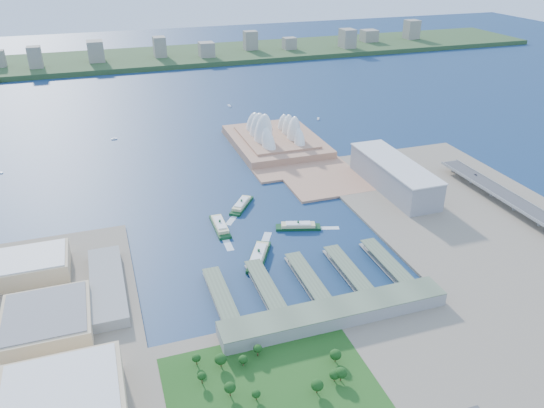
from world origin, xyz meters
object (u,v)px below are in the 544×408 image
object	(u,v)px
opera_house	(276,126)
ferry_c	(259,254)
ferry_a	(220,224)
toaster_building	(394,175)
ferry_d	(298,225)
ferry_b	(242,203)
car_c	(476,175)

from	to	relation	value
opera_house	ferry_c	distance (m)	325.05
opera_house	ferry_a	size ratio (longest dim) A/B	3.30
opera_house	toaster_building	world-z (taller)	opera_house
opera_house	ferry_c	bearing A→B (deg)	-112.08
ferry_a	ferry_d	xyz separation A→B (m)	(82.71, -28.95, -0.41)
toaster_building	ferry_a	bearing A→B (deg)	-173.67
ferry_a	ferry_b	bearing A→B (deg)	49.56
ferry_c	ferry_d	distance (m)	75.40
ferry_a	car_c	xyz separation A→B (m)	(343.22, 3.98, 10.44)
opera_house	ferry_a	xyz separation A→B (m)	(-144.22, -225.97, -26.85)
toaster_building	ferry_b	xyz separation A→B (m)	(-197.06, 16.45, -15.65)
ferry_a	ferry_c	distance (m)	77.55
ferry_b	car_c	distance (m)	308.65
opera_house	car_c	distance (m)	298.58
toaster_building	ferry_a	xyz separation A→B (m)	(-234.22, -25.97, -15.35)
ferry_c	car_c	world-z (taller)	car_c
ferry_b	ferry_d	bearing A→B (deg)	-22.03
ferry_c	car_c	xyz separation A→B (m)	(320.79, 78.21, 10.02)
ferry_b	ferry_d	xyz separation A→B (m)	(45.55, -71.37, -0.12)
opera_house	ferry_b	xyz separation A→B (m)	(-107.06, -183.55, -27.15)
ferry_a	car_c	world-z (taller)	car_c
ferry_b	car_c	size ratio (longest dim) A/B	10.12
toaster_building	ferry_b	distance (m)	198.37
toaster_building	opera_house	bearing A→B (deg)	114.23
toaster_building	ferry_c	distance (m)	234.77
opera_house	ferry_a	bearing A→B (deg)	-122.55
ferry_d	car_c	size ratio (longest dim) A/B	9.87
ferry_c	car_c	bearing A→B (deg)	-137.86
ferry_a	ferry_b	world-z (taller)	ferry_a
ferry_c	car_c	size ratio (longest dim) A/B	11.60
ferry_a	ferry_c	size ratio (longest dim) A/B	0.93
ferry_c	toaster_building	bearing A→B (deg)	-126.24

